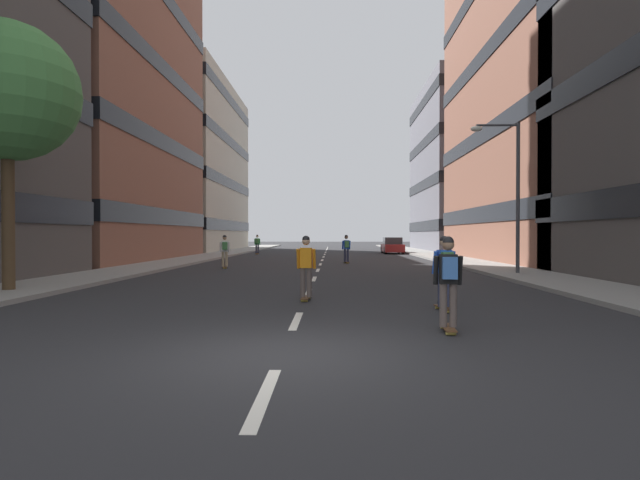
{
  "coord_description": "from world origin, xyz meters",
  "views": [
    {
      "loc": [
        0.77,
        -7.66,
        1.82
      ],
      "look_at": [
        0.0,
        22.15,
        1.48
      ],
      "focal_mm": 28.64,
      "sensor_mm": 36.0,
      "label": 1
    }
  ],
  "objects_px": {
    "skater_5": "(448,277)",
    "skater_0": "(257,243)",
    "parked_car_near": "(392,246)",
    "skater_2": "(306,265)",
    "streetlamp_right": "(509,181)",
    "skater_1": "(445,268)",
    "street_tree_near": "(7,92)",
    "skater_4": "(225,249)",
    "skater_3": "(346,247)"
  },
  "relations": [
    {
      "from": "street_tree_near",
      "to": "skater_0",
      "type": "xyz_separation_m",
      "value": [
        2.96,
        30.83,
        -5.1
      ]
    },
    {
      "from": "street_tree_near",
      "to": "skater_3",
      "type": "xyz_separation_m",
      "value": [
        10.69,
        16.61,
        -5.1
      ]
    },
    {
      "from": "skater_5",
      "to": "skater_0",
      "type": "bearing_deg",
      "value": 103.89
    },
    {
      "from": "skater_0",
      "to": "skater_3",
      "type": "xyz_separation_m",
      "value": [
        7.72,
        -14.22,
        0.0
      ]
    },
    {
      "from": "skater_1",
      "to": "streetlamp_right",
      "type": "bearing_deg",
      "value": 63.87
    },
    {
      "from": "skater_3",
      "to": "skater_5",
      "type": "bearing_deg",
      "value": -86.63
    },
    {
      "from": "skater_2",
      "to": "street_tree_near",
      "type": "bearing_deg",
      "value": 172.16
    },
    {
      "from": "parked_car_near",
      "to": "skater_3",
      "type": "distance_m",
      "value": 16.85
    },
    {
      "from": "parked_car_near",
      "to": "skater_0",
      "type": "distance_m",
      "value": 12.6
    },
    {
      "from": "skater_1",
      "to": "street_tree_near",
      "type": "bearing_deg",
      "value": 166.1
    },
    {
      "from": "street_tree_near",
      "to": "skater_1",
      "type": "xyz_separation_m",
      "value": [
        12.5,
        -3.09,
        -5.1
      ]
    },
    {
      "from": "skater_3",
      "to": "skater_2",
      "type": "bearing_deg",
      "value": -95.03
    },
    {
      "from": "street_tree_near",
      "to": "skater_1",
      "type": "relative_size",
      "value": 4.56
    },
    {
      "from": "skater_0",
      "to": "skater_1",
      "type": "bearing_deg",
      "value": -74.3
    },
    {
      "from": "skater_5",
      "to": "skater_1",
      "type": "bearing_deg",
      "value": 79.18
    },
    {
      "from": "street_tree_near",
      "to": "parked_car_near",
      "type": "bearing_deg",
      "value": 64.81
    },
    {
      "from": "street_tree_near",
      "to": "skater_4",
      "type": "xyz_separation_m",
      "value": [
        4.09,
        11.75,
        -5.1
      ]
    },
    {
      "from": "skater_0",
      "to": "skater_2",
      "type": "bearing_deg",
      "value": -79.15
    },
    {
      "from": "streetlamp_right",
      "to": "skater_4",
      "type": "relative_size",
      "value": 3.65
    },
    {
      "from": "parked_car_near",
      "to": "skater_3",
      "type": "xyz_separation_m",
      "value": [
        -4.73,
        -16.17,
        0.32
      ]
    },
    {
      "from": "streetlamp_right",
      "to": "skater_3",
      "type": "xyz_separation_m",
      "value": [
        -6.81,
        9.52,
        -3.12
      ]
    },
    {
      "from": "skater_1",
      "to": "skater_4",
      "type": "relative_size",
      "value": 1.0
    },
    {
      "from": "skater_4",
      "to": "skater_5",
      "type": "bearing_deg",
      "value": -65.62
    },
    {
      "from": "skater_1",
      "to": "skater_2",
      "type": "height_order",
      "value": "same"
    },
    {
      "from": "skater_0",
      "to": "skater_3",
      "type": "bearing_deg",
      "value": -61.49
    },
    {
      "from": "street_tree_near",
      "to": "skater_2",
      "type": "height_order",
      "value": "street_tree_near"
    },
    {
      "from": "street_tree_near",
      "to": "skater_0",
      "type": "height_order",
      "value": "street_tree_near"
    },
    {
      "from": "skater_1",
      "to": "skater_4",
      "type": "height_order",
      "value": "same"
    },
    {
      "from": "skater_1",
      "to": "skater_3",
      "type": "bearing_deg",
      "value": 95.26
    },
    {
      "from": "parked_car_near",
      "to": "street_tree_near",
      "type": "bearing_deg",
      "value": -115.19
    },
    {
      "from": "parked_car_near",
      "to": "skater_5",
      "type": "height_order",
      "value": "skater_5"
    },
    {
      "from": "skater_1",
      "to": "skater_5",
      "type": "relative_size",
      "value": 1.0
    },
    {
      "from": "streetlamp_right",
      "to": "skater_1",
      "type": "bearing_deg",
      "value": -116.13
    },
    {
      "from": "parked_car_near",
      "to": "skater_2",
      "type": "xyz_separation_m",
      "value": [
        -6.3,
        -34.03,
        0.29
      ]
    },
    {
      "from": "skater_2",
      "to": "skater_5",
      "type": "bearing_deg",
      "value": -57.08
    },
    {
      "from": "parked_car_near",
      "to": "skater_0",
      "type": "xyz_separation_m",
      "value": [
        -12.45,
        -1.95,
        0.32
      ]
    },
    {
      "from": "skater_2",
      "to": "skater_5",
      "type": "relative_size",
      "value": 1.0
    },
    {
      "from": "street_tree_near",
      "to": "skater_1",
      "type": "bearing_deg",
      "value": -13.9
    },
    {
      "from": "street_tree_near",
      "to": "skater_0",
      "type": "distance_m",
      "value": 31.39
    },
    {
      "from": "skater_3",
      "to": "skater_1",
      "type": "bearing_deg",
      "value": -84.74
    },
    {
      "from": "streetlamp_right",
      "to": "skater_1",
      "type": "height_order",
      "value": "streetlamp_right"
    },
    {
      "from": "skater_2",
      "to": "skater_4",
      "type": "height_order",
      "value": "same"
    },
    {
      "from": "street_tree_near",
      "to": "skater_1",
      "type": "height_order",
      "value": "street_tree_near"
    },
    {
      "from": "skater_2",
      "to": "skater_3",
      "type": "bearing_deg",
      "value": 84.97
    },
    {
      "from": "skater_0",
      "to": "skater_4",
      "type": "distance_m",
      "value": 19.11
    },
    {
      "from": "skater_1",
      "to": "skater_3",
      "type": "xyz_separation_m",
      "value": [
        -1.82,
        19.7,
        0.0
      ]
    },
    {
      "from": "skater_5",
      "to": "street_tree_near",
      "type": "bearing_deg",
      "value": 154.54
    },
    {
      "from": "skater_0",
      "to": "skater_4",
      "type": "bearing_deg",
      "value": -86.63
    },
    {
      "from": "parked_car_near",
      "to": "streetlamp_right",
      "type": "xyz_separation_m",
      "value": [
        2.08,
        -25.69,
        3.44
      ]
    },
    {
      "from": "parked_car_near",
      "to": "street_tree_near",
      "type": "xyz_separation_m",
      "value": [
        -15.41,
        -32.78,
        5.42
      ]
    }
  ]
}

